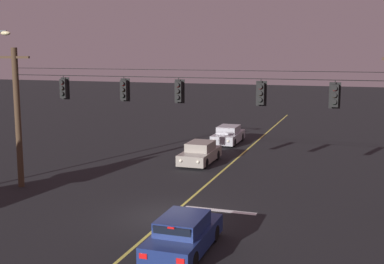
{
  "coord_description": "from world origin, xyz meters",
  "views": [
    {
      "loc": [
        7.68,
        -19.89,
        7.23
      ],
      "look_at": [
        0.0,
        3.16,
        3.32
      ],
      "focal_mm": 46.87,
      "sensor_mm": 36.0,
      "label": 1
    }
  ],
  "objects_px": {
    "traffic_light_leftmost": "(64,88)",
    "traffic_light_right_inner": "(261,94)",
    "traffic_light_left_inner": "(124,90)",
    "traffic_light_centre": "(179,91)",
    "car_oncoming_trailing": "(228,135)",
    "car_waiting_near_lane": "(183,235)",
    "car_oncoming_lead": "(200,153)",
    "traffic_light_rightmost": "(335,96)"
  },
  "relations": [
    {
      "from": "traffic_light_rightmost",
      "to": "traffic_light_leftmost",
      "type": "bearing_deg",
      "value": 180.0
    },
    {
      "from": "traffic_light_left_inner",
      "to": "car_oncoming_trailing",
      "type": "height_order",
      "value": "traffic_light_left_inner"
    },
    {
      "from": "traffic_light_leftmost",
      "to": "traffic_light_right_inner",
      "type": "xyz_separation_m",
      "value": [
        10.08,
        0.0,
        0.0
      ]
    },
    {
      "from": "traffic_light_right_inner",
      "to": "car_waiting_near_lane",
      "type": "distance_m",
      "value": 7.57
    },
    {
      "from": "traffic_light_centre",
      "to": "traffic_light_rightmost",
      "type": "xyz_separation_m",
      "value": [
        7.05,
        0.0,
        0.0
      ]
    },
    {
      "from": "traffic_light_left_inner",
      "to": "traffic_light_centre",
      "type": "distance_m",
      "value": 2.82
    },
    {
      "from": "traffic_light_centre",
      "to": "traffic_light_rightmost",
      "type": "relative_size",
      "value": 1.0
    },
    {
      "from": "traffic_light_left_inner",
      "to": "car_oncoming_lead",
      "type": "distance_m",
      "value": 9.91
    },
    {
      "from": "traffic_light_left_inner",
      "to": "traffic_light_right_inner",
      "type": "xyz_separation_m",
      "value": [
        6.7,
        0.0,
        0.0
      ]
    },
    {
      "from": "traffic_light_right_inner",
      "to": "car_oncoming_lead",
      "type": "height_order",
      "value": "traffic_light_right_inner"
    },
    {
      "from": "traffic_light_leftmost",
      "to": "traffic_light_centre",
      "type": "relative_size",
      "value": 1.0
    },
    {
      "from": "traffic_light_centre",
      "to": "car_oncoming_trailing",
      "type": "height_order",
      "value": "traffic_light_centre"
    },
    {
      "from": "traffic_light_centre",
      "to": "car_oncoming_trailing",
      "type": "distance_m",
      "value": 16.96
    },
    {
      "from": "traffic_light_right_inner",
      "to": "car_waiting_near_lane",
      "type": "relative_size",
      "value": 0.28
    },
    {
      "from": "traffic_light_leftmost",
      "to": "traffic_light_left_inner",
      "type": "height_order",
      "value": "same"
    },
    {
      "from": "traffic_light_leftmost",
      "to": "traffic_light_right_inner",
      "type": "bearing_deg",
      "value": 0.0
    },
    {
      "from": "traffic_light_centre",
      "to": "car_waiting_near_lane",
      "type": "distance_m",
      "value": 7.71
    },
    {
      "from": "traffic_light_right_inner",
      "to": "car_oncoming_lead",
      "type": "distance_m",
      "value": 11.3
    },
    {
      "from": "car_oncoming_lead",
      "to": "car_oncoming_trailing",
      "type": "xyz_separation_m",
      "value": [
        -0.03,
        7.56,
        0.0
      ]
    },
    {
      "from": "car_waiting_near_lane",
      "to": "traffic_light_rightmost",
      "type": "bearing_deg",
      "value": 49.56
    },
    {
      "from": "car_oncoming_lead",
      "to": "car_oncoming_trailing",
      "type": "distance_m",
      "value": 7.56
    },
    {
      "from": "traffic_light_left_inner",
      "to": "traffic_light_rightmost",
      "type": "xyz_separation_m",
      "value": [
        9.87,
        0.0,
        0.0
      ]
    },
    {
      "from": "traffic_light_centre",
      "to": "car_oncoming_trailing",
      "type": "xyz_separation_m",
      "value": [
        -1.69,
        16.19,
        -4.74
      ]
    },
    {
      "from": "traffic_light_left_inner",
      "to": "car_oncoming_trailing",
      "type": "distance_m",
      "value": 16.91
    },
    {
      "from": "traffic_light_left_inner",
      "to": "car_oncoming_lead",
      "type": "relative_size",
      "value": 0.28
    },
    {
      "from": "traffic_light_left_inner",
      "to": "car_waiting_near_lane",
      "type": "relative_size",
      "value": 0.28
    },
    {
      "from": "traffic_light_left_inner",
      "to": "traffic_light_rightmost",
      "type": "distance_m",
      "value": 9.87
    },
    {
      "from": "traffic_light_left_inner",
      "to": "car_oncoming_trailing",
      "type": "xyz_separation_m",
      "value": [
        1.14,
        16.19,
        -4.74
      ]
    },
    {
      "from": "traffic_light_right_inner",
      "to": "car_waiting_near_lane",
      "type": "xyz_separation_m",
      "value": [
        -1.66,
        -5.66,
        -4.74
      ]
    },
    {
      "from": "traffic_light_rightmost",
      "to": "traffic_light_right_inner",
      "type": "bearing_deg",
      "value": 180.0
    },
    {
      "from": "traffic_light_leftmost",
      "to": "car_oncoming_trailing",
      "type": "relative_size",
      "value": 0.28
    },
    {
      "from": "traffic_light_left_inner",
      "to": "traffic_light_centre",
      "type": "bearing_deg",
      "value": 0.0
    },
    {
      "from": "traffic_light_left_inner",
      "to": "car_waiting_near_lane",
      "type": "height_order",
      "value": "traffic_light_left_inner"
    },
    {
      "from": "traffic_light_leftmost",
      "to": "car_oncoming_lead",
      "type": "xyz_separation_m",
      "value": [
        4.54,
        8.63,
        -4.74
      ]
    },
    {
      "from": "traffic_light_centre",
      "to": "car_oncoming_trailing",
      "type": "bearing_deg",
      "value": 95.94
    },
    {
      "from": "traffic_light_leftmost",
      "to": "traffic_light_centre",
      "type": "distance_m",
      "value": 6.2
    },
    {
      "from": "traffic_light_centre",
      "to": "traffic_light_right_inner",
      "type": "relative_size",
      "value": 1.0
    },
    {
      "from": "traffic_light_left_inner",
      "to": "traffic_light_right_inner",
      "type": "relative_size",
      "value": 1.0
    },
    {
      "from": "traffic_light_left_inner",
      "to": "car_oncoming_trailing",
      "type": "bearing_deg",
      "value": 85.98
    },
    {
      "from": "traffic_light_leftmost",
      "to": "traffic_light_right_inner",
      "type": "relative_size",
      "value": 1.0
    },
    {
      "from": "car_waiting_near_lane",
      "to": "car_oncoming_lead",
      "type": "relative_size",
      "value": 0.98
    },
    {
      "from": "car_waiting_near_lane",
      "to": "car_oncoming_lead",
      "type": "xyz_separation_m",
      "value": [
        -3.88,
        14.29,
        -0.0
      ]
    }
  ]
}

